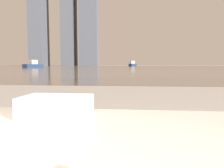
# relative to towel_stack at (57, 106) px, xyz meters

# --- Properties ---
(towel_stack) EXTENTS (0.26, 0.17, 0.08)m
(towel_stack) POSITION_rel_towel_stack_xyz_m (0.00, 0.00, 0.00)
(towel_stack) COLOR white
(towel_stack) RESTS_ON bathtub
(harbor_water) EXTENTS (180.00, 110.00, 0.01)m
(harbor_water) POSITION_rel_towel_stack_xyz_m (0.05, 61.18, -0.54)
(harbor_water) COLOR gray
(harbor_water) RESTS_ON ground_plane
(harbor_boat_0) EXTENTS (3.11, 4.63, 1.65)m
(harbor_boat_0) POSITION_rel_towel_stack_xyz_m (-20.76, 43.95, 0.04)
(harbor_boat_0) COLOR navy
(harbor_boat_0) RESTS_ON harbor_water
(harbor_boat_2) EXTENTS (3.13, 5.83, 2.08)m
(harbor_boat_2) POSITION_rel_towel_stack_xyz_m (0.28, 83.02, 0.19)
(harbor_boat_2) COLOR navy
(harbor_boat_2) RESTS_ON harbor_water
(skyline_tower_0) EXTENTS (7.71, 10.99, 50.70)m
(skyline_tower_0) POSITION_rel_towel_stack_xyz_m (-51.41, 117.18, 24.80)
(skyline_tower_0) COLOR #4C515B
(skyline_tower_0) RESTS_ON ground_plane
(skyline_tower_1) EXTENTS (6.26, 11.49, 52.86)m
(skyline_tower_1) POSITION_rel_towel_stack_xyz_m (-34.29, 117.18, 25.88)
(skyline_tower_1) COLOR #4C515B
(skyline_tower_1) RESTS_ON ground_plane
(skyline_tower_2) EXTENTS (9.63, 9.07, 49.14)m
(skyline_tower_2) POSITION_rel_towel_stack_xyz_m (-23.09, 117.18, 24.02)
(skyline_tower_2) COLOR #4C515B
(skyline_tower_2) RESTS_ON ground_plane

